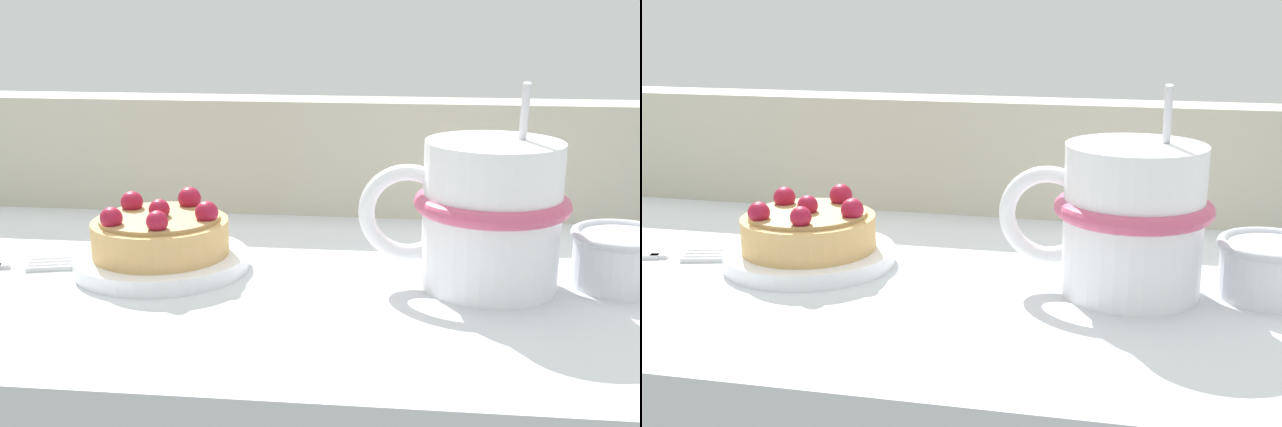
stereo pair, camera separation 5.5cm
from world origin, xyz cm
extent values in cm
cube|color=silver|center=(0.00, 0.00, -1.66)|extent=(87.61, 37.75, 3.31)
cube|color=#B2AD99|center=(0.00, 16.56, 4.77)|extent=(85.85, 4.63, 9.53)
cylinder|color=white|center=(-7.76, -0.73, 0.54)|extent=(11.76, 11.76, 1.08)
cylinder|color=white|center=(-7.76, -0.73, 0.27)|extent=(6.47, 6.47, 0.54)
cylinder|color=tan|center=(-7.76, -0.73, 2.25)|extent=(9.16, 9.16, 2.33)
cylinder|color=#AB854F|center=(-7.76, -0.73, 3.56)|extent=(8.06, 8.06, 0.30)
sphere|color=maroon|center=(-7.76, -0.73, 4.16)|extent=(1.41, 1.41, 1.41)
sphere|color=maroon|center=(-4.43, -1.07, 4.14)|extent=(1.55, 1.55, 1.55)
sphere|color=maroon|center=(-6.55, 2.44, 4.20)|extent=(1.62, 1.62, 1.62)
sphere|color=maroon|center=(-10.29, 1.12, 4.13)|extent=(1.55, 1.55, 1.55)
sphere|color=maroon|center=(-10.22, -3.11, 4.12)|extent=(1.48, 1.48, 1.48)
sphere|color=maroon|center=(-6.94, -3.84, 4.21)|extent=(1.41, 1.41, 1.41)
cylinder|color=white|center=(14.01, -1.63, 4.70)|extent=(8.60, 8.60, 9.39)
torus|color=#C64C70|center=(14.01, -1.63, 5.46)|extent=(9.77, 9.77, 1.13)
torus|color=white|center=(8.79, -1.63, 4.70)|extent=(6.31, 1.05, 6.31)
cylinder|color=#B7B7BC|center=(15.73, -0.98, 10.03)|extent=(0.58, 2.33, 6.11)
cube|color=silver|center=(-18.65, -1.98, 0.30)|extent=(1.31, 0.87, 0.60)
cube|color=silver|center=(-14.99, -2.08, 0.30)|extent=(3.43, 1.19, 0.60)
cube|color=silver|center=(-15.19, -1.37, 0.30)|extent=(3.43, 1.19, 0.60)
cube|color=silver|center=(-15.39, -0.67, 0.30)|extent=(3.43, 1.19, 0.60)
cube|color=silver|center=(-15.59, 0.04, 0.30)|extent=(3.43, 1.19, 0.60)
cylinder|color=silver|center=(22.41, -0.68, 1.69)|extent=(6.10, 6.10, 3.37)
torus|color=silver|center=(22.41, -0.68, 3.37)|extent=(6.58, 6.58, 0.60)
camera|label=1|loc=(9.45, -54.15, 18.47)|focal=47.83mm
camera|label=2|loc=(14.88, -53.21, 18.47)|focal=47.83mm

